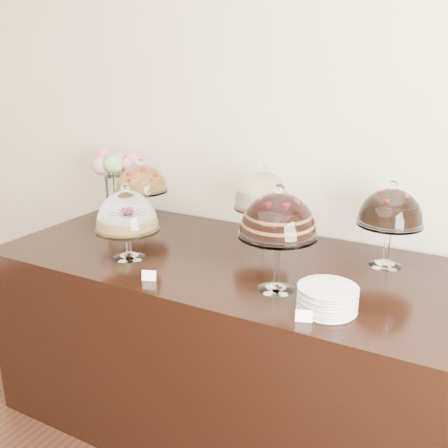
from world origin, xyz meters
The scene contains 11 objects.
wall_back centered at (0.00, 3.00, 1.50)m, with size 5.00×0.04×3.00m, color beige.
display_counter centered at (0.26, 2.45, 0.45)m, with size 2.20×1.00×0.90m, color black.
cake_stand_sugar_sponge centered at (-0.15, 2.23, 1.11)m, with size 0.30×0.30×0.36m.
cake_stand_choco_layer centered at (0.59, 2.24, 1.20)m, with size 0.31×0.31×0.44m.
cake_stand_cheesecake centered at (0.31, 2.70, 1.16)m, with size 0.29×0.29×0.41m.
cake_stand_dark_choco centered at (0.93, 2.71, 1.16)m, with size 0.29×0.29×0.39m.
cake_stand_fruit_tart centered at (-0.45, 2.72, 1.14)m, with size 0.30×0.30×0.37m.
flower_vase centered at (-0.69, 2.77, 1.15)m, with size 0.30×0.28×0.39m.
plate_stack centered at (0.83, 2.15, 0.95)m, with size 0.21×0.21×0.09m.
price_card_left centered at (0.09, 2.06, 0.92)m, with size 0.06×0.01×0.04m, color white.
price_card_right centered at (0.78, 2.03, 0.92)m, with size 0.06×0.01×0.04m, color white.
Camera 1 is at (1.28, 0.52, 1.77)m, focal length 40.00 mm.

